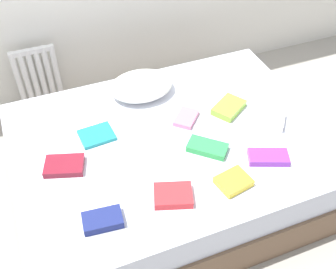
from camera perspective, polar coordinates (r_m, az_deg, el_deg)
ground_plane at (r=2.95m, az=0.36°, el=-7.40°), size 8.00×8.00×0.00m
bed at (r=2.76m, az=0.38°, el=-4.17°), size 2.00×1.50×0.50m
radiator at (r=3.51m, az=-17.62°, el=7.64°), size 0.35×0.04×0.52m
pillow at (r=2.89m, az=-3.74°, el=6.79°), size 0.45×0.35×0.13m
textbook_teal at (r=2.62m, az=-9.88°, el=-0.10°), size 0.22×0.19×0.02m
textbook_pink at (r=2.70m, az=2.55°, el=2.31°), size 0.21×0.22×0.03m
textbook_green at (r=2.50m, az=5.49°, el=-1.82°), size 0.26×0.25×0.04m
textbook_yellow at (r=2.34m, az=9.07°, el=-6.46°), size 0.20×0.18×0.04m
textbook_red at (r=2.24m, az=0.71°, el=-8.45°), size 0.25×0.22×0.05m
textbook_white at (r=2.75m, az=14.18°, el=2.03°), size 0.23×0.23×0.05m
textbook_maroon at (r=2.46m, az=-14.21°, el=-4.21°), size 0.26×0.22×0.04m
textbook_lime at (r=2.80m, az=8.44°, el=3.73°), size 0.27×0.25×0.05m
textbook_navy at (r=2.17m, az=-9.07°, el=-11.65°), size 0.22×0.15×0.05m
textbook_purple at (r=2.50m, az=13.75°, el=-3.08°), size 0.26×0.20×0.04m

